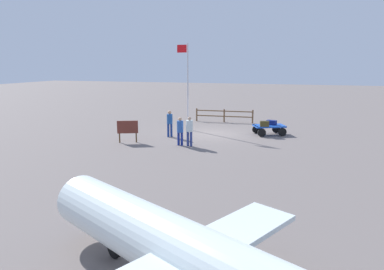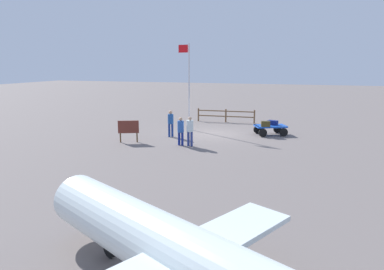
# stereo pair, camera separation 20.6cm
# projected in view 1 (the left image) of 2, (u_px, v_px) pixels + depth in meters

# --- Properties ---
(ground_plane) EXTENTS (120.00, 120.00, 0.00)m
(ground_plane) POSITION_uv_depth(u_px,v_px,m) (211.00, 134.00, 23.21)
(ground_plane) COLOR slate
(luggage_cart) EXTENTS (2.26, 1.94, 0.63)m
(luggage_cart) POSITION_uv_depth(u_px,v_px,m) (269.00, 128.00, 22.83)
(luggage_cart) COLOR blue
(luggage_cart) RESTS_ON ground
(suitcase_olive) EXTENTS (0.61, 0.41, 0.36)m
(suitcase_olive) POSITION_uv_depth(u_px,v_px,m) (264.00, 124.00, 22.29)
(suitcase_olive) COLOR #423A1A
(suitcase_olive) RESTS_ON luggage_cart
(suitcase_grey) EXTENTS (0.69, 0.52, 0.30)m
(suitcase_grey) POSITION_uv_depth(u_px,v_px,m) (272.00, 123.00, 22.93)
(suitcase_grey) COLOR navy
(suitcase_grey) RESTS_ON luggage_cart
(worker_lead) EXTENTS (0.41, 0.41, 1.68)m
(worker_lead) POSITION_uv_depth(u_px,v_px,m) (189.00, 129.00, 19.54)
(worker_lead) COLOR navy
(worker_lead) RESTS_ON ground
(worker_trailing) EXTENTS (0.38, 0.38, 1.62)m
(worker_trailing) POSITION_uv_depth(u_px,v_px,m) (180.00, 129.00, 19.72)
(worker_trailing) COLOR navy
(worker_trailing) RESTS_ON ground
(worker_supervisor) EXTENTS (0.49, 0.49, 1.69)m
(worker_supervisor) POSITION_uv_depth(u_px,v_px,m) (170.00, 121.00, 22.02)
(worker_supervisor) COLOR navy
(worker_supervisor) RESTS_ON ground
(airplane_near) EXTENTS (8.93, 5.68, 2.91)m
(airplane_near) POSITION_uv_depth(u_px,v_px,m) (185.00, 254.00, 6.51)
(airplane_near) COLOR white
(airplane_near) RESTS_ON ground
(flagpole) EXTENTS (0.83, 0.19, 5.95)m
(flagpole) POSITION_uv_depth(u_px,v_px,m) (187.00, 81.00, 24.01)
(flagpole) COLOR silver
(flagpole) RESTS_ON ground
(signboard) EXTENTS (1.15, 0.53, 1.30)m
(signboard) POSITION_uv_depth(u_px,v_px,m) (128.00, 128.00, 20.48)
(signboard) COLOR #4C3319
(signboard) RESTS_ON ground
(wooden_fence) EXTENTS (4.61, 0.36, 1.04)m
(wooden_fence) POSITION_uv_depth(u_px,v_px,m) (224.00, 115.00, 27.72)
(wooden_fence) COLOR brown
(wooden_fence) RESTS_ON ground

